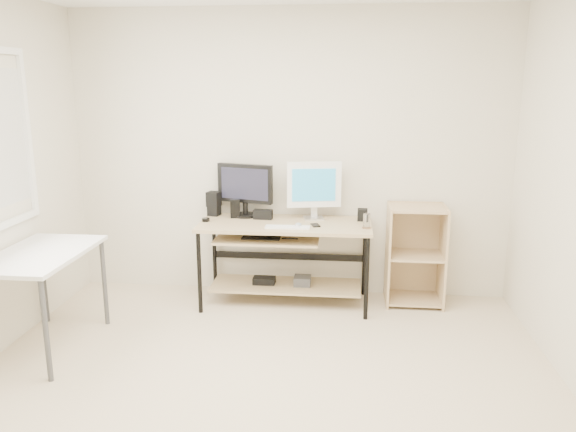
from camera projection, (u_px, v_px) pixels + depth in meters
The scene contains 16 objects.
room at pixel (232, 194), 3.23m from camera, with size 4.01×4.01×2.62m.
desk at pixel (282, 246), 4.97m from camera, with size 1.50×0.65×0.75m.
side_table at pixel (40, 263), 4.07m from camera, with size 0.60×1.00×0.75m.
shelf_unit at pixel (415, 254), 5.03m from camera, with size 0.50×0.40×0.90m.
black_monitor at pixel (245, 187), 5.09m from camera, with size 0.52×0.22×0.48m.
white_imac at pixel (314, 186), 4.98m from camera, with size 0.48×0.15×0.52m.
keyboard at pixel (288, 227), 4.74m from camera, with size 0.38×0.11×0.01m, color white.
mouse at pixel (298, 225), 4.77m from camera, with size 0.06×0.10×0.03m, color #B5B5BA.
center_speaker at pixel (263, 214), 5.04m from camera, with size 0.17×0.08×0.08m, color black.
speaker_left at pixel (214, 203), 5.16m from camera, with size 0.13×0.13×0.22m.
speaker_right at pixel (362, 215), 4.98m from camera, with size 0.09×0.09×0.10m, color black.
audio_controller at pixel (235, 209), 5.07m from camera, with size 0.09×0.05×0.17m, color black.
volume_puck at pixel (206, 220), 4.96m from camera, with size 0.07×0.07×0.03m, color black.
smartphone at pixel (315, 225), 4.81m from camera, with size 0.06×0.12×0.01m, color black.
coaster at pixel (366, 228), 4.73m from camera, with size 0.08×0.08×0.01m, color #916441.
drinking_glass at pixel (367, 221), 4.72m from camera, with size 0.06×0.06×0.12m, color white.
Camera 1 is at (0.50, -3.08, 1.94)m, focal length 35.00 mm.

